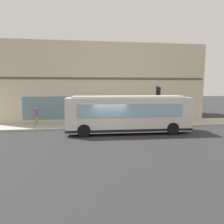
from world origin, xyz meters
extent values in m
plane|color=#2D2D30|center=(0.00, 0.00, 0.00)|extent=(120.00, 120.00, 0.00)
cube|color=#B2ADA3|center=(4.37, 0.00, 0.07)|extent=(3.54, 40.00, 0.15)
cube|color=beige|center=(10.25, 0.00, 4.24)|extent=(8.23, 23.25, 8.48)
cube|color=brown|center=(6.29, 0.00, 4.66)|extent=(0.36, 22.79, 0.24)
cube|color=slate|center=(6.19, 0.00, 1.60)|extent=(0.12, 16.28, 2.40)
cube|color=silver|center=(0.79, -1.67, 1.60)|extent=(2.83, 10.08, 2.70)
cube|color=silver|center=(0.79, -1.67, 3.01)|extent=(2.42, 9.07, 0.12)
cube|color=#8CB2C6|center=(0.95, 3.31, 2.05)|extent=(2.20, 0.15, 1.20)
cube|color=#8CB2C6|center=(2.06, -1.71, 2.00)|extent=(0.33, 8.20, 1.00)
cube|color=#8CB2C6|center=(-0.48, -1.63, 2.00)|extent=(0.33, 8.20, 1.00)
cube|color=black|center=(0.79, -1.67, 0.43)|extent=(2.87, 10.12, 0.20)
cylinder|color=black|center=(2.06, 1.89, 0.50)|extent=(0.33, 1.01, 1.00)
cylinder|color=black|center=(-0.24, 1.97, 0.50)|extent=(0.33, 1.01, 1.00)
cylinder|color=black|center=(1.82, -5.11, 0.50)|extent=(0.33, 1.01, 1.00)
cylinder|color=black|center=(-0.47, -5.03, 0.50)|extent=(0.33, 1.01, 1.00)
cylinder|color=black|center=(2.98, -4.91, 2.02)|extent=(0.14, 0.14, 3.74)
cube|color=black|center=(2.98, -5.10, 3.34)|extent=(0.32, 0.24, 0.90)
sphere|color=red|center=(2.98, -5.23, 3.62)|extent=(0.20, 0.20, 0.20)
sphere|color=yellow|center=(2.98, -5.23, 3.34)|extent=(0.20, 0.20, 0.20)
sphere|color=green|center=(2.98, -5.23, 3.06)|extent=(0.20, 0.20, 0.20)
cylinder|color=red|center=(4.45, -3.34, 0.43)|extent=(0.24, 0.24, 0.55)
sphere|color=red|center=(4.45, -3.34, 0.78)|extent=(0.22, 0.22, 0.22)
cylinder|color=red|center=(4.45, -3.51, 0.48)|extent=(0.10, 0.12, 0.10)
cylinder|color=red|center=(4.62, -3.34, 0.48)|extent=(0.12, 0.10, 0.10)
cylinder|color=#B23338|center=(4.68, 2.04, 0.57)|extent=(0.14, 0.14, 0.83)
cylinder|color=#B23338|center=(4.56, 1.91, 0.57)|extent=(0.14, 0.14, 0.83)
cylinder|color=silver|center=(4.62, 1.98, 1.31)|extent=(0.32, 0.32, 0.66)
sphere|color=#9E704C|center=(4.62, 1.98, 1.76)|extent=(0.23, 0.23, 0.23)
cylinder|color=#3359A5|center=(3.50, 0.04, 0.57)|extent=(0.14, 0.14, 0.83)
cylinder|color=#3359A5|center=(3.66, 0.13, 0.57)|extent=(0.14, 0.14, 0.83)
cylinder|color=silver|center=(3.58, 0.08, 1.31)|extent=(0.32, 0.32, 0.66)
sphere|color=beige|center=(3.58, 0.08, 1.75)|extent=(0.23, 0.23, 0.23)
cylinder|color=#99994C|center=(4.58, 6.53, 0.57)|extent=(0.14, 0.14, 0.85)
cylinder|color=#99994C|center=(4.48, 6.38, 0.57)|extent=(0.14, 0.14, 0.85)
cylinder|color=#8C3F8C|center=(4.53, 6.46, 1.33)|extent=(0.32, 0.32, 0.67)
sphere|color=tan|center=(4.53, 6.46, 1.78)|extent=(0.23, 0.23, 0.23)
cylinder|color=#3F8C4C|center=(4.78, -0.93, 0.56)|extent=(0.14, 0.14, 0.82)
cylinder|color=#3F8C4C|center=(4.70, -1.09, 0.56)|extent=(0.14, 0.14, 0.82)
cylinder|color=#99994C|center=(4.74, -1.01, 1.29)|extent=(0.32, 0.32, 0.65)
sphere|color=brown|center=(4.74, -1.01, 1.73)|extent=(0.22, 0.22, 0.22)
cube|color=#263F99|center=(5.25, 0.29, 0.60)|extent=(0.44, 0.40, 0.90)
cube|color=#8CB2C6|center=(5.25, 0.08, 0.78)|extent=(0.35, 0.03, 0.30)
camera|label=1|loc=(-15.71, 1.99, 3.85)|focal=32.95mm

